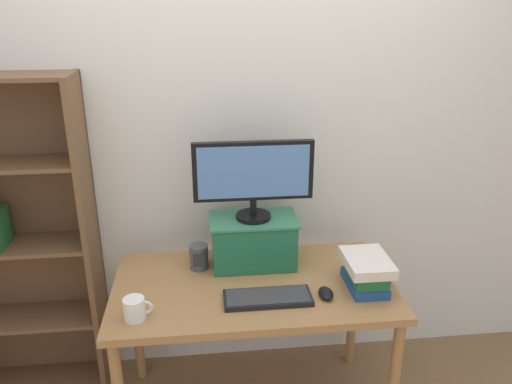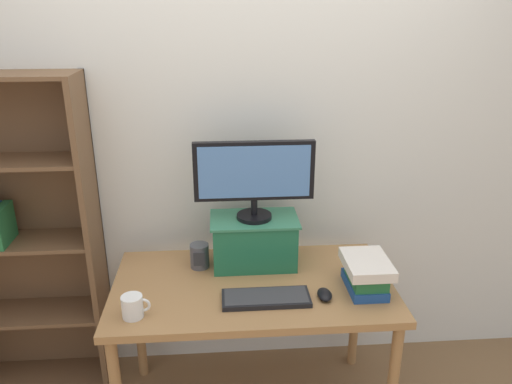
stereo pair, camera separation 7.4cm
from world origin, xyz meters
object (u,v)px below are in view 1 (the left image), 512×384
object	(u,v)px
desk	(253,298)
riser_box	(253,240)
coffee_mug	(135,309)
book_stack	(366,272)
desk_speaker	(199,257)
computer_monitor	(253,175)
bookshelf_unit	(11,242)
computer_mouse	(326,293)
keyboard	(268,298)

from	to	relation	value
desk	riser_box	size ratio (longest dim) A/B	3.05
desk	coffee_mug	bearing A→B (deg)	-156.27
book_stack	desk_speaker	world-z (taller)	book_stack
desk	coffee_mug	world-z (taller)	coffee_mug
riser_box	computer_monitor	distance (m)	0.34
bookshelf_unit	computer_mouse	distance (m)	1.58
riser_box	book_stack	distance (m)	0.57
computer_mouse	book_stack	size ratio (longest dim) A/B	0.39
riser_box	book_stack	size ratio (longest dim) A/B	1.61
desk	computer_mouse	size ratio (longest dim) A/B	12.58
desk	computer_mouse	distance (m)	0.36
book_stack	desk_speaker	size ratio (longest dim) A/B	2.18
computer_mouse	coffee_mug	distance (m)	0.83
bookshelf_unit	computer_monitor	distance (m)	1.27
bookshelf_unit	book_stack	xyz separation A→B (m)	(1.70, -0.44, -0.03)
riser_box	desk_speaker	size ratio (longest dim) A/B	3.50
riser_box	computer_mouse	xyz separation A→B (m)	(0.29, -0.34, -0.11)
desk	computer_monitor	bearing A→B (deg)	83.46
keyboard	computer_mouse	size ratio (longest dim) A/B	3.75
riser_box	computer_mouse	world-z (taller)	riser_box
bookshelf_unit	riser_box	xyz separation A→B (m)	(1.21, -0.15, 0.02)
bookshelf_unit	computer_mouse	bearing A→B (deg)	-18.28
book_stack	desk_speaker	xyz separation A→B (m)	(-0.76, 0.27, -0.02)
keyboard	computer_mouse	bearing A→B (deg)	-0.31
keyboard	riser_box	bearing A→B (deg)	94.49
riser_box	desk_speaker	xyz separation A→B (m)	(-0.27, -0.02, -0.07)
riser_box	computer_monitor	size ratio (longest dim) A/B	0.75
desk_speaker	riser_box	bearing A→B (deg)	3.77
desk	book_stack	bearing A→B (deg)	-10.35
desk	keyboard	size ratio (longest dim) A/B	3.36
computer_mouse	desk	bearing A→B (deg)	154.05
keyboard	computer_mouse	distance (m)	0.26
bookshelf_unit	coffee_mug	distance (m)	0.88
book_stack	coffee_mug	bearing A→B (deg)	-172.58
desk	bookshelf_unit	size ratio (longest dim) A/B	0.77
computer_monitor	keyboard	size ratio (longest dim) A/B	1.47
desk	bookshelf_unit	xyz separation A→B (m)	(-1.19, 0.34, 0.20)
riser_box	keyboard	size ratio (longest dim) A/B	1.10
coffee_mug	desk_speaker	size ratio (longest dim) A/B	0.98
keyboard	computer_mouse	xyz separation A→B (m)	(0.26, -0.00, 0.01)
computer_monitor	desk_speaker	distance (m)	0.49
computer_mouse	book_stack	world-z (taller)	book_stack
desk	desk_speaker	size ratio (longest dim) A/B	10.66
computer_monitor	book_stack	xyz separation A→B (m)	(0.49, -0.28, -0.39)
bookshelf_unit	keyboard	size ratio (longest dim) A/B	4.34
book_stack	coffee_mug	xyz separation A→B (m)	(-1.03, -0.13, -0.03)
desk	computer_mouse	bearing A→B (deg)	-25.95
computer_mouse	book_stack	distance (m)	0.22
computer_monitor	book_stack	distance (m)	0.69
bookshelf_unit	riser_box	distance (m)	1.22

